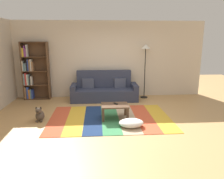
{
  "coord_description": "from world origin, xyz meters",
  "views": [
    {
      "loc": [
        -0.47,
        -5.19,
        2.05
      ],
      "look_at": [
        -0.04,
        0.78,
        0.65
      ],
      "focal_mm": 34.23,
      "sensor_mm": 36.0,
      "label": 1
    }
  ],
  "objects_px": {
    "coffee_table": "(115,107)",
    "tv_remote": "(116,103)",
    "dog": "(40,115)",
    "bookshelf": "(32,72)",
    "standing_lamp": "(145,54)",
    "pouf": "(131,123)",
    "couch": "(104,90)"
  },
  "relations": [
    {
      "from": "bookshelf",
      "to": "coffee_table",
      "type": "height_order",
      "value": "bookshelf"
    },
    {
      "from": "standing_lamp",
      "to": "tv_remote",
      "type": "height_order",
      "value": "standing_lamp"
    },
    {
      "from": "standing_lamp",
      "to": "dog",
      "type": "bearing_deg",
      "value": -147.0
    },
    {
      "from": "pouf",
      "to": "standing_lamp",
      "type": "height_order",
      "value": "standing_lamp"
    },
    {
      "from": "tv_remote",
      "to": "coffee_table",
      "type": "bearing_deg",
      "value": -141.09
    },
    {
      "from": "pouf",
      "to": "dog",
      "type": "distance_m",
      "value": 2.36
    },
    {
      "from": "dog",
      "to": "standing_lamp",
      "type": "height_order",
      "value": "standing_lamp"
    },
    {
      "from": "standing_lamp",
      "to": "tv_remote",
      "type": "distance_m",
      "value": 2.6
    },
    {
      "from": "tv_remote",
      "to": "bookshelf",
      "type": "bearing_deg",
      "value": 112.97
    },
    {
      "from": "coffee_table",
      "to": "standing_lamp",
      "type": "bearing_deg",
      "value": 58.85
    },
    {
      "from": "bookshelf",
      "to": "standing_lamp",
      "type": "relative_size",
      "value": 1.05
    },
    {
      "from": "standing_lamp",
      "to": "coffee_table",
      "type": "bearing_deg",
      "value": -121.15
    },
    {
      "from": "bookshelf",
      "to": "coffee_table",
      "type": "distance_m",
      "value": 3.5
    },
    {
      "from": "dog",
      "to": "tv_remote",
      "type": "relative_size",
      "value": 2.65
    },
    {
      "from": "bookshelf",
      "to": "dog",
      "type": "xyz_separation_m",
      "value": [
        0.74,
        -2.18,
        -0.79
      ]
    },
    {
      "from": "bookshelf",
      "to": "pouf",
      "type": "xyz_separation_m",
      "value": [
        3.03,
        -2.74,
        -0.84
      ]
    },
    {
      "from": "coffee_table",
      "to": "tv_remote",
      "type": "height_order",
      "value": "tv_remote"
    },
    {
      "from": "couch",
      "to": "coffee_table",
      "type": "bearing_deg",
      "value": -83.69
    },
    {
      "from": "dog",
      "to": "standing_lamp",
      "type": "relative_size",
      "value": 0.21
    },
    {
      "from": "couch",
      "to": "tv_remote",
      "type": "distance_m",
      "value": 1.82
    },
    {
      "from": "couch",
      "to": "coffee_table",
      "type": "relative_size",
      "value": 3.21
    },
    {
      "from": "coffee_table",
      "to": "standing_lamp",
      "type": "relative_size",
      "value": 0.37
    },
    {
      "from": "dog",
      "to": "standing_lamp",
      "type": "bearing_deg",
      "value": 33.0
    },
    {
      "from": "bookshelf",
      "to": "pouf",
      "type": "relative_size",
      "value": 3.36
    },
    {
      "from": "bookshelf",
      "to": "pouf",
      "type": "height_order",
      "value": "bookshelf"
    },
    {
      "from": "coffee_table",
      "to": "pouf",
      "type": "relative_size",
      "value": 1.19
    },
    {
      "from": "dog",
      "to": "standing_lamp",
      "type": "xyz_separation_m",
      "value": [
        3.18,
        2.07,
        1.42
      ]
    },
    {
      "from": "bookshelf",
      "to": "couch",
      "type": "bearing_deg",
      "value": -6.57
    },
    {
      "from": "coffee_table",
      "to": "tv_remote",
      "type": "relative_size",
      "value": 4.7
    },
    {
      "from": "dog",
      "to": "bookshelf",
      "type": "bearing_deg",
      "value": 108.73
    },
    {
      "from": "pouf",
      "to": "standing_lamp",
      "type": "xyz_separation_m",
      "value": [
        0.89,
        2.63,
        1.47
      ]
    },
    {
      "from": "coffee_table",
      "to": "dog",
      "type": "bearing_deg",
      "value": -179.56
    }
  ]
}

